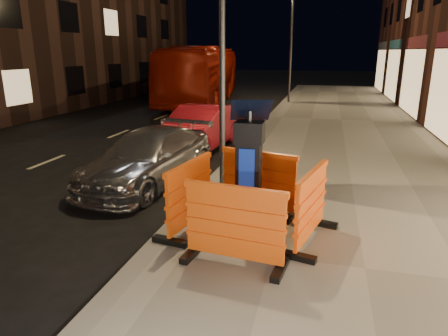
% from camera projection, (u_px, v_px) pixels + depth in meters
% --- Properties ---
extents(ground_plane, '(120.00, 120.00, 0.00)m').
position_uv_depth(ground_plane, '(157.00, 251.00, 6.07)').
color(ground_plane, black).
rests_on(ground_plane, ground).
extents(sidewalk, '(6.00, 60.00, 0.15)m').
position_uv_depth(sidewalk, '(364.00, 273.00, 5.34)').
color(sidewalk, gray).
rests_on(sidewalk, ground).
extents(kerb, '(0.30, 60.00, 0.15)m').
position_uv_depth(kerb, '(157.00, 247.00, 6.05)').
color(kerb, slate).
rests_on(kerb, ground).
extents(parking_kiosk, '(0.75, 0.75, 2.00)m').
position_uv_depth(parking_kiosk, '(249.00, 173.00, 6.04)').
color(parking_kiosk, black).
rests_on(parking_kiosk, sidewalk).
extents(barrier_front, '(1.49, 0.76, 1.12)m').
position_uv_depth(barrier_front, '(235.00, 226.00, 5.28)').
color(barrier_front, '#FE5C12').
rests_on(barrier_front, sidewalk).
extents(barrier_back, '(1.54, 0.94, 1.12)m').
position_uv_depth(barrier_back, '(258.00, 182.00, 7.05)').
color(barrier_back, '#FE5C12').
rests_on(barrier_back, sidewalk).
extents(barrier_kerbside, '(0.83, 1.51, 1.12)m').
position_uv_depth(barrier_kerbside, '(190.00, 195.00, 6.39)').
color(barrier_kerbside, '#FE5C12').
rests_on(barrier_kerbside, sidewalk).
extents(barrier_bldgside, '(0.92, 1.53, 1.12)m').
position_uv_depth(barrier_bldgside, '(311.00, 206.00, 5.94)').
color(barrier_bldgside, '#FE5C12').
rests_on(barrier_bldgside, sidewalk).
extents(car_silver, '(2.23, 4.35, 1.21)m').
position_uv_depth(car_silver, '(150.00, 183.00, 9.23)').
color(car_silver, '#A7A7AC').
rests_on(car_silver, ground).
extents(car_red, '(1.79, 4.16, 1.33)m').
position_uv_depth(car_red, '(200.00, 149.00, 12.41)').
color(car_red, maroon).
rests_on(car_red, ground).
extents(bus_doubledecker, '(3.94, 11.67, 3.19)m').
position_uv_depth(bus_doubledecker, '(202.00, 103.00, 23.47)').
color(bus_doubledecker, '#951606').
rests_on(bus_doubledecker, ground).
extents(street_lamp_mid, '(0.12, 0.12, 6.00)m').
position_uv_depth(street_lamp_mid, '(222.00, 40.00, 7.91)').
color(street_lamp_mid, '#3F3F44').
rests_on(street_lamp_mid, sidewalk).
extents(street_lamp_far, '(0.12, 0.12, 6.00)m').
position_uv_depth(street_lamp_far, '(291.00, 47.00, 21.86)').
color(street_lamp_far, '#3F3F44').
rests_on(street_lamp_far, sidewalk).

